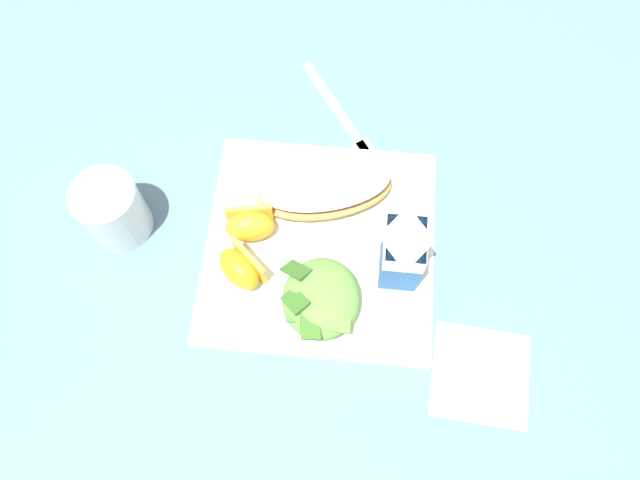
{
  "coord_description": "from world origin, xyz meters",
  "views": [
    {
      "loc": [
        0.29,
        0.03,
        0.69
      ],
      "look_at": [
        0.0,
        0.0,
        0.03
      ],
      "focal_mm": 33.64,
      "sensor_mm": 36.0,
      "label": 1
    }
  ],
  "objects_px": {
    "drinking_clear_cup": "(112,210)",
    "white_plate": "(320,246)",
    "orange_wedge_middle": "(240,268)",
    "green_salad_pile": "(321,299)",
    "milk_carton": "(403,249)",
    "cheesy_pizza_bread": "(325,189)",
    "metal_fork": "(344,119)",
    "orange_wedge_front": "(250,225)",
    "paper_napkin": "(481,375)"
  },
  "relations": [
    {
      "from": "orange_wedge_front",
      "to": "paper_napkin",
      "type": "distance_m",
      "value": 0.32
    },
    {
      "from": "milk_carton",
      "to": "drinking_clear_cup",
      "type": "distance_m",
      "value": 0.35
    },
    {
      "from": "milk_carton",
      "to": "paper_napkin",
      "type": "height_order",
      "value": "milk_carton"
    },
    {
      "from": "paper_napkin",
      "to": "drinking_clear_cup",
      "type": "height_order",
      "value": "drinking_clear_cup"
    },
    {
      "from": "milk_carton",
      "to": "white_plate",
      "type": "bearing_deg",
      "value": -104.08
    },
    {
      "from": "orange_wedge_front",
      "to": "orange_wedge_middle",
      "type": "distance_m",
      "value": 0.06
    },
    {
      "from": "cheesy_pizza_bread",
      "to": "milk_carton",
      "type": "xyz_separation_m",
      "value": [
        0.09,
        0.1,
        0.04
      ]
    },
    {
      "from": "milk_carton",
      "to": "orange_wedge_front",
      "type": "bearing_deg",
      "value": -99.89
    },
    {
      "from": "paper_napkin",
      "to": "metal_fork",
      "type": "height_order",
      "value": "metal_fork"
    },
    {
      "from": "cheesy_pizza_bread",
      "to": "orange_wedge_front",
      "type": "relative_size",
      "value": 2.82
    },
    {
      "from": "orange_wedge_front",
      "to": "orange_wedge_middle",
      "type": "height_order",
      "value": "same"
    },
    {
      "from": "green_salad_pile",
      "to": "milk_carton",
      "type": "height_order",
      "value": "milk_carton"
    },
    {
      "from": "green_salad_pile",
      "to": "milk_carton",
      "type": "bearing_deg",
      "value": 121.41
    },
    {
      "from": "orange_wedge_middle",
      "to": "metal_fork",
      "type": "bearing_deg",
      "value": 156.71
    },
    {
      "from": "drinking_clear_cup",
      "to": "orange_wedge_front",
      "type": "bearing_deg",
      "value": 89.72
    },
    {
      "from": "cheesy_pizza_bread",
      "to": "green_salad_pile",
      "type": "distance_m",
      "value": 0.14
    },
    {
      "from": "green_salad_pile",
      "to": "orange_wedge_middle",
      "type": "relative_size",
      "value": 1.54
    },
    {
      "from": "white_plate",
      "to": "cheesy_pizza_bread",
      "type": "xyz_separation_m",
      "value": [
        -0.07,
        0.0,
        0.03
      ]
    },
    {
      "from": "orange_wedge_middle",
      "to": "paper_napkin",
      "type": "bearing_deg",
      "value": 72.44
    },
    {
      "from": "cheesy_pizza_bread",
      "to": "orange_wedge_front",
      "type": "height_order",
      "value": "orange_wedge_front"
    },
    {
      "from": "green_salad_pile",
      "to": "metal_fork",
      "type": "xyz_separation_m",
      "value": [
        -0.27,
        0.01,
        -0.03
      ]
    },
    {
      "from": "green_salad_pile",
      "to": "orange_wedge_middle",
      "type": "xyz_separation_m",
      "value": [
        -0.03,
        -0.1,
        -0.0
      ]
    },
    {
      "from": "green_salad_pile",
      "to": "drinking_clear_cup",
      "type": "relative_size",
      "value": 1.23
    },
    {
      "from": "green_salad_pile",
      "to": "orange_wedge_front",
      "type": "height_order",
      "value": "green_salad_pile"
    },
    {
      "from": "white_plate",
      "to": "milk_carton",
      "type": "xyz_separation_m",
      "value": [
        0.02,
        0.1,
        0.07
      ]
    },
    {
      "from": "milk_carton",
      "to": "paper_napkin",
      "type": "xyz_separation_m",
      "value": [
        0.12,
        0.1,
        -0.07
      ]
    },
    {
      "from": "green_salad_pile",
      "to": "orange_wedge_front",
      "type": "distance_m",
      "value": 0.13
    },
    {
      "from": "orange_wedge_middle",
      "to": "drinking_clear_cup",
      "type": "bearing_deg",
      "value": -109.2
    },
    {
      "from": "drinking_clear_cup",
      "to": "white_plate",
      "type": "bearing_deg",
      "value": 88.08
    },
    {
      "from": "green_salad_pile",
      "to": "milk_carton",
      "type": "distance_m",
      "value": 0.11
    },
    {
      "from": "green_salad_pile",
      "to": "drinking_clear_cup",
      "type": "xyz_separation_m",
      "value": [
        -0.09,
        -0.26,
        0.01
      ]
    },
    {
      "from": "cheesy_pizza_bread",
      "to": "orange_wedge_middle",
      "type": "xyz_separation_m",
      "value": [
        0.12,
        -0.09,
        0.0
      ]
    },
    {
      "from": "orange_wedge_middle",
      "to": "white_plate",
      "type": "bearing_deg",
      "value": 118.55
    },
    {
      "from": "orange_wedge_front",
      "to": "orange_wedge_middle",
      "type": "relative_size",
      "value": 0.96
    },
    {
      "from": "milk_carton",
      "to": "green_salad_pile",
      "type": "bearing_deg",
      "value": -58.59
    },
    {
      "from": "green_salad_pile",
      "to": "paper_napkin",
      "type": "relative_size",
      "value": 0.95
    },
    {
      "from": "orange_wedge_front",
      "to": "orange_wedge_middle",
      "type": "xyz_separation_m",
      "value": [
        0.06,
        -0.0,
        0.0
      ]
    },
    {
      "from": "drinking_clear_cup",
      "to": "milk_carton",
      "type": "bearing_deg",
      "value": 84.68
    },
    {
      "from": "orange_wedge_middle",
      "to": "metal_fork",
      "type": "distance_m",
      "value": 0.27
    },
    {
      "from": "cheesy_pizza_bread",
      "to": "drinking_clear_cup",
      "type": "height_order",
      "value": "drinking_clear_cup"
    },
    {
      "from": "cheesy_pizza_bread",
      "to": "paper_napkin",
      "type": "relative_size",
      "value": 1.68
    },
    {
      "from": "orange_wedge_front",
      "to": "milk_carton",
      "type": "bearing_deg",
      "value": 80.11
    },
    {
      "from": "white_plate",
      "to": "green_salad_pile",
      "type": "relative_size",
      "value": 2.67
    },
    {
      "from": "paper_napkin",
      "to": "cheesy_pizza_bread",
      "type": "bearing_deg",
      "value": -136.14
    },
    {
      "from": "white_plate",
      "to": "orange_wedge_middle",
      "type": "height_order",
      "value": "orange_wedge_middle"
    },
    {
      "from": "cheesy_pizza_bread",
      "to": "drinking_clear_cup",
      "type": "distance_m",
      "value": 0.26
    },
    {
      "from": "orange_wedge_front",
      "to": "paper_napkin",
      "type": "relative_size",
      "value": 0.6
    },
    {
      "from": "white_plate",
      "to": "cheesy_pizza_bread",
      "type": "relative_size",
      "value": 1.51
    },
    {
      "from": "white_plate",
      "to": "paper_napkin",
      "type": "bearing_deg",
      "value": 54.83
    },
    {
      "from": "white_plate",
      "to": "drinking_clear_cup",
      "type": "xyz_separation_m",
      "value": [
        -0.01,
        -0.25,
        0.03
      ]
    }
  ]
}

